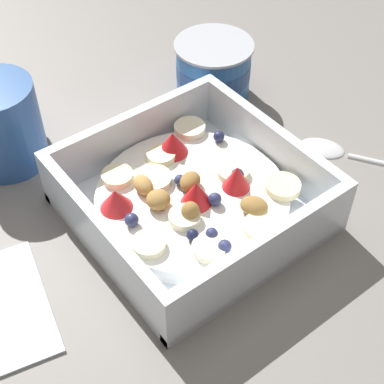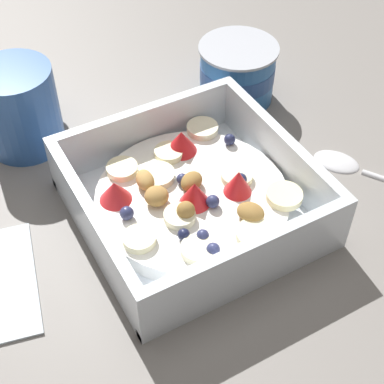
% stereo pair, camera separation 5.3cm
% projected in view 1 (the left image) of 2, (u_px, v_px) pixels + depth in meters
% --- Properties ---
extents(ground_plane, '(2.40, 2.40, 0.00)m').
position_uv_depth(ground_plane, '(183.00, 229.00, 0.54)').
color(ground_plane, gray).
extents(fruit_bowl, '(0.20, 0.20, 0.06)m').
position_uv_depth(fruit_bowl, '(192.00, 199.00, 0.54)').
color(fruit_bowl, white).
rests_on(fruit_bowl, ground).
extents(spoon, '(0.11, 0.16, 0.01)m').
position_uv_depth(spoon, '(351.00, 154.00, 0.61)').
color(spoon, silver).
rests_on(spoon, ground).
extents(yogurt_cup, '(0.09, 0.09, 0.07)m').
position_uv_depth(yogurt_cup, '(213.00, 69.00, 0.66)').
color(yogurt_cup, '#3370B7').
rests_on(yogurt_cup, ground).
extents(coffee_mug, '(0.09, 0.09, 0.09)m').
position_uv_depth(coffee_mug, '(1.00, 123.00, 0.58)').
color(coffee_mug, '#2D5699').
rests_on(coffee_mug, ground).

